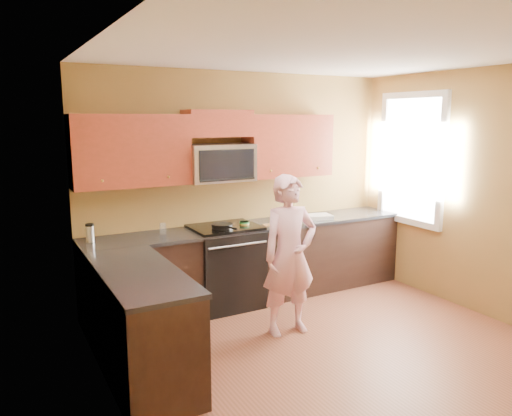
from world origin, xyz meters
TOP-DOWN VIEW (x-y plane):
  - floor at (0.00, 0.00)m, footprint 4.00×4.00m
  - ceiling at (0.00, 0.00)m, footprint 4.00×4.00m
  - wall_back at (0.00, 2.00)m, footprint 4.00×0.00m
  - wall_left at (-2.00, 0.00)m, footprint 0.00×4.00m
  - wall_right at (2.00, 0.00)m, footprint 0.00×4.00m
  - cabinet_back_run at (0.00, 1.70)m, footprint 4.00×0.60m
  - cabinet_left_run at (-1.70, 0.60)m, footprint 0.60×1.60m
  - countertop_back at (0.00, 1.69)m, footprint 4.00×0.62m
  - countertop_left at (-1.69, 0.60)m, footprint 0.62×1.60m
  - stove at (-0.40, 1.68)m, footprint 0.76×0.65m
  - microwave at (-0.40, 1.80)m, footprint 0.76×0.40m
  - upper_cab_left at (-1.39, 1.83)m, footprint 1.22×0.33m
  - upper_cab_right at (0.54, 1.83)m, footprint 1.12×0.33m
  - upper_cab_over_mw at (-0.40, 1.83)m, footprint 0.76×0.33m
  - window at (1.98, 1.20)m, footprint 0.06×1.06m
  - woman at (-0.14, 0.71)m, footprint 0.61×0.42m
  - frying_pan at (-0.48, 1.58)m, footprint 0.33×0.46m
  - butter_tub at (-0.17, 1.63)m, footprint 0.14×0.14m
  - toast_slice at (0.11, 1.56)m, footprint 0.13×0.13m
  - napkin_a at (0.27, 1.56)m, footprint 0.13×0.14m
  - napkin_b at (0.64, 1.76)m, footprint 0.15×0.16m
  - dish_towel at (0.87, 1.61)m, footprint 0.34×0.30m
  - travel_mug at (-1.86, 1.78)m, footprint 0.10×0.10m
  - glass_a at (-1.11, 1.75)m, footprint 0.08×0.08m

SIDE VIEW (x-z plane):
  - floor at x=0.00m, z-range 0.00..0.00m
  - cabinet_back_run at x=0.00m, z-range 0.00..0.88m
  - cabinet_left_run at x=-1.70m, z-range 0.00..0.88m
  - stove at x=-0.40m, z-range 0.00..0.95m
  - woman at x=-0.14m, z-range 0.00..1.62m
  - countertop_back at x=0.00m, z-range 0.88..0.92m
  - countertop_left at x=-1.69m, z-range 0.88..0.92m
  - butter_tub at x=-0.17m, z-range 0.88..0.96m
  - travel_mug at x=-1.86m, z-range 0.83..1.01m
  - toast_slice at x=0.11m, z-range 0.92..0.93m
  - dish_towel at x=0.87m, z-range 0.92..0.97m
  - frying_pan at x=-0.48m, z-range 0.92..0.98m
  - napkin_a at x=0.27m, z-range 0.92..0.98m
  - napkin_b at x=0.64m, z-range 0.92..0.99m
  - glass_a at x=-1.11m, z-range 0.92..1.04m
  - wall_back at x=0.00m, z-range -0.65..3.35m
  - wall_left at x=-2.00m, z-range -0.65..3.35m
  - wall_right at x=2.00m, z-range -0.65..3.35m
  - microwave at x=-0.40m, z-range 1.24..1.66m
  - upper_cab_left at x=-1.39m, z-range 1.07..1.82m
  - upper_cab_right at x=0.54m, z-range 1.07..1.82m
  - window at x=1.98m, z-range 0.82..2.48m
  - upper_cab_over_mw at x=-0.40m, z-range 1.95..2.25m
  - ceiling at x=0.00m, z-range 2.70..2.70m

